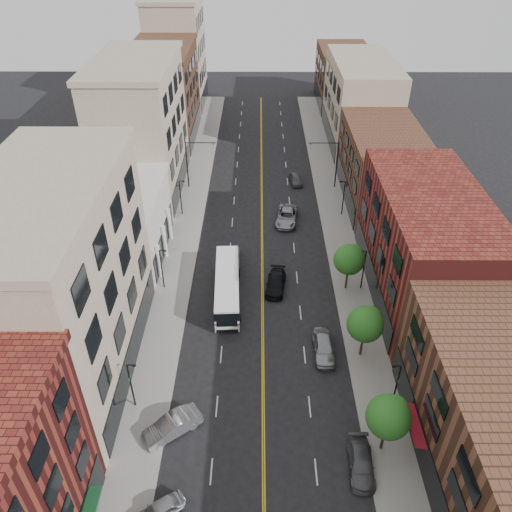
{
  "coord_description": "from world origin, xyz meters",
  "views": [
    {
      "loc": [
        -0.46,
        -19.27,
        35.56
      ],
      "look_at": [
        -0.71,
        23.26,
        5.0
      ],
      "focal_mm": 35.0,
      "sensor_mm": 36.0,
      "label": 1
    }
  ],
  "objects_px": {
    "car_parked_far": "(324,347)",
    "car_lane_b": "(287,216)",
    "car_lane_c": "(296,179)",
    "car_lane_a": "(276,283)",
    "city_bus": "(227,285)",
    "car_angle_a": "(158,511)",
    "car_parked_mid": "(361,463)",
    "car_angle_b": "(172,426)",
    "car_lane_behind": "(234,257)"
  },
  "relations": [
    {
      "from": "car_lane_b",
      "to": "car_lane_c",
      "type": "height_order",
      "value": "car_lane_b"
    },
    {
      "from": "car_angle_a",
      "to": "car_lane_a",
      "type": "xyz_separation_m",
      "value": [
        8.9,
        25.47,
        0.06
      ]
    },
    {
      "from": "car_angle_a",
      "to": "car_parked_far",
      "type": "height_order",
      "value": "car_parked_far"
    },
    {
      "from": "car_lane_behind",
      "to": "car_lane_c",
      "type": "distance_m",
      "value": 22.06
    },
    {
      "from": "car_angle_b",
      "to": "car_lane_behind",
      "type": "relative_size",
      "value": 1.24
    },
    {
      "from": "car_angle_b",
      "to": "car_lane_a",
      "type": "height_order",
      "value": "car_angle_b"
    },
    {
      "from": "city_bus",
      "to": "car_parked_mid",
      "type": "distance_m",
      "value": 23.04
    },
    {
      "from": "city_bus",
      "to": "car_lane_behind",
      "type": "distance_m",
      "value": 6.84
    },
    {
      "from": "car_parked_mid",
      "to": "car_parked_far",
      "type": "distance_m",
      "value": 11.99
    },
    {
      "from": "car_parked_mid",
      "to": "car_lane_behind",
      "type": "bearing_deg",
      "value": 114.6
    },
    {
      "from": "car_angle_a",
      "to": "car_parked_far",
      "type": "distance_m",
      "value": 20.46
    },
    {
      "from": "car_angle_a",
      "to": "car_lane_c",
      "type": "bearing_deg",
      "value": 132.02
    },
    {
      "from": "city_bus",
      "to": "car_angle_a",
      "type": "relative_size",
      "value": 2.95
    },
    {
      "from": "car_angle_a",
      "to": "car_lane_c",
      "type": "height_order",
      "value": "car_lane_c"
    },
    {
      "from": "car_angle_b",
      "to": "car_parked_mid",
      "type": "relative_size",
      "value": 1.06
    },
    {
      "from": "car_angle_b",
      "to": "car_parked_far",
      "type": "distance_m",
      "value": 15.84
    },
    {
      "from": "car_lane_a",
      "to": "car_lane_c",
      "type": "relative_size",
      "value": 1.2
    },
    {
      "from": "city_bus",
      "to": "car_lane_a",
      "type": "relative_size",
      "value": 2.32
    },
    {
      "from": "car_angle_b",
      "to": "car_parked_mid",
      "type": "bearing_deg",
      "value": 42.02
    },
    {
      "from": "car_parked_far",
      "to": "car_lane_behind",
      "type": "xyz_separation_m",
      "value": [
        -9.22,
        14.97,
        -0.18
      ]
    },
    {
      "from": "city_bus",
      "to": "car_angle_b",
      "type": "bearing_deg",
      "value": -104.57
    },
    {
      "from": "car_parked_far",
      "to": "car_lane_c",
      "type": "relative_size",
      "value": 1.17
    },
    {
      "from": "car_parked_mid",
      "to": "car_lane_b",
      "type": "relative_size",
      "value": 0.79
    },
    {
      "from": "car_parked_mid",
      "to": "car_parked_far",
      "type": "bearing_deg",
      "value": 100.33
    },
    {
      "from": "car_angle_a",
      "to": "car_lane_behind",
      "type": "height_order",
      "value": "car_angle_a"
    },
    {
      "from": "car_parked_far",
      "to": "car_lane_b",
      "type": "relative_size",
      "value": 0.82
    },
    {
      "from": "car_lane_c",
      "to": "car_lane_a",
      "type": "bearing_deg",
      "value": -104.94
    },
    {
      "from": "car_parked_mid",
      "to": "car_lane_a",
      "type": "relative_size",
      "value": 0.93
    },
    {
      "from": "city_bus",
      "to": "car_lane_c",
      "type": "distance_m",
      "value": 28.53
    },
    {
      "from": "car_lane_behind",
      "to": "car_lane_a",
      "type": "distance_m",
      "value": 7.1
    },
    {
      "from": "city_bus",
      "to": "car_parked_mid",
      "type": "height_order",
      "value": "city_bus"
    },
    {
      "from": "car_parked_far",
      "to": "car_lane_b",
      "type": "xyz_separation_m",
      "value": [
        -2.45,
        24.04,
        -0.01
      ]
    },
    {
      "from": "car_angle_b",
      "to": "car_parked_mid",
      "type": "distance_m",
      "value": 15.13
    },
    {
      "from": "car_lane_a",
      "to": "car_lane_c",
      "type": "xyz_separation_m",
      "value": [
        3.7,
        25.44,
        -0.01
      ]
    },
    {
      "from": "car_angle_a",
      "to": "car_parked_mid",
      "type": "bearing_deg",
      "value": 70.15
    },
    {
      "from": "car_parked_mid",
      "to": "city_bus",
      "type": "bearing_deg",
      "value": 121.78
    },
    {
      "from": "city_bus",
      "to": "car_parked_mid",
      "type": "xyz_separation_m",
      "value": [
        11.2,
        -20.11,
        -1.03
      ]
    },
    {
      "from": "city_bus",
      "to": "car_angle_b",
      "type": "height_order",
      "value": "city_bus"
    },
    {
      "from": "car_lane_b",
      "to": "car_lane_c",
      "type": "xyz_separation_m",
      "value": [
        1.85,
        11.24,
        -0.11
      ]
    },
    {
      "from": "car_parked_far",
      "to": "car_lane_b",
      "type": "bearing_deg",
      "value": 95.64
    },
    {
      "from": "city_bus",
      "to": "car_lane_a",
      "type": "xyz_separation_m",
      "value": [
        5.3,
        1.62,
        -0.98
      ]
    },
    {
      "from": "car_parked_far",
      "to": "car_lane_b",
      "type": "height_order",
      "value": "car_parked_far"
    },
    {
      "from": "city_bus",
      "to": "car_lane_c",
      "type": "xyz_separation_m",
      "value": [
        9.0,
        27.05,
        -1.0
      ]
    },
    {
      "from": "car_parked_far",
      "to": "car_lane_a",
      "type": "distance_m",
      "value": 10.74
    },
    {
      "from": "city_bus",
      "to": "car_angle_a",
      "type": "bearing_deg",
      "value": -101.18
    },
    {
      "from": "city_bus",
      "to": "car_lane_behind",
      "type": "height_order",
      "value": "city_bus"
    },
    {
      "from": "car_lane_behind",
      "to": "car_lane_a",
      "type": "bearing_deg",
      "value": 130.24
    },
    {
      "from": "car_parked_mid",
      "to": "car_lane_behind",
      "type": "height_order",
      "value": "car_parked_mid"
    },
    {
      "from": "car_angle_b",
      "to": "car_angle_a",
      "type": "bearing_deg",
      "value": -36.07
    },
    {
      "from": "car_angle_a",
      "to": "city_bus",
      "type": "bearing_deg",
      "value": 137.34
    }
  ]
}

